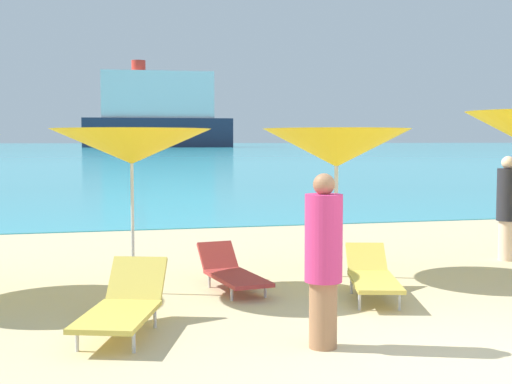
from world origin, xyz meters
The scene contains 10 objects.
ground_plane centered at (0.00, 10.00, -0.15)m, with size 50.00×100.00×0.30m, color beige.
ocean_water centered at (0.00, 230.20, 0.01)m, with size 650.00×440.00×0.02m, color #38B7CC.
umbrella_2 centered at (-2.72, 3.93, 1.87)m, with size 2.14×2.14×2.09m.
umbrella_3 centered at (0.17, 4.33, 1.84)m, with size 2.14×2.14×2.11m.
lounge_chair_0 centered at (0.12, 2.91, 0.29)m, with size 0.94×1.71×0.58m.
lounge_chair_3 centered at (-2.96, 2.05, 0.30)m, with size 1.10×1.71×0.67m.
lounge_chair_6 centered at (-1.46, 3.80, 0.24)m, with size 0.73×1.59×0.55m.
beachgoer_1 centered at (-1.17, 1.10, 0.86)m, with size 0.35×0.35×1.64m.
beachgoer_2 centered at (3.34, 4.92, 0.90)m, with size 0.33×0.33×1.69m.
cruise_ship centered at (17.98, 190.04, 9.20)m, with size 41.03×13.16×23.65m.
Camera 1 is at (-3.37, -5.02, 1.95)m, focal length 49.23 mm.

